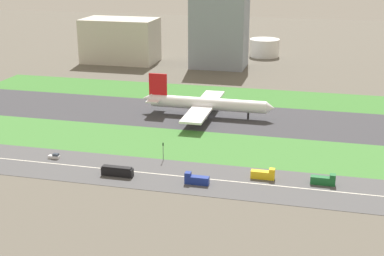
{
  "coord_description": "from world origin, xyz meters",
  "views": [
    {
      "loc": [
        50.16,
        -243.53,
        77.51
      ],
      "look_at": [
        -0.7,
        -36.5,
        6.0
      ],
      "focal_mm": 50.34,
      "sensor_mm": 36.0,
      "label": 1
    }
  ],
  "objects_px": {
    "truck_2": "(196,180)",
    "bus_0": "(117,171)",
    "terminal_building": "(120,40)",
    "hangar_building": "(219,29)",
    "truck_1": "(263,174)",
    "airliner": "(205,104)",
    "car_1": "(55,156)",
    "fuel_tank_west": "(264,48)",
    "truck_0": "(324,180)",
    "traffic_light": "(163,150)"
  },
  "relations": [
    {
      "from": "terminal_building",
      "to": "hangar_building",
      "type": "xyz_separation_m",
      "value": [
        71.26,
        0.0,
        10.71
      ]
    },
    {
      "from": "bus_0",
      "to": "truck_1",
      "type": "xyz_separation_m",
      "value": [
        51.02,
        10.0,
        -0.15
      ]
    },
    {
      "from": "bus_0",
      "to": "traffic_light",
      "type": "xyz_separation_m",
      "value": [
        11.71,
        17.99,
        2.47
      ]
    },
    {
      "from": "truck_2",
      "to": "truck_0",
      "type": "relative_size",
      "value": 1.0
    },
    {
      "from": "car_1",
      "to": "terminal_building",
      "type": "distance_m",
      "value": 187.37
    },
    {
      "from": "airliner",
      "to": "truck_0",
      "type": "distance_m",
      "value": 88.93
    },
    {
      "from": "hangar_building",
      "to": "bus_0",
      "type": "bearing_deg",
      "value": -89.78
    },
    {
      "from": "truck_2",
      "to": "terminal_building",
      "type": "distance_m",
      "value": 217.36
    },
    {
      "from": "truck_2",
      "to": "fuel_tank_west",
      "type": "xyz_separation_m",
      "value": [
        -3.82,
        237.0,
        4.82
      ]
    },
    {
      "from": "airliner",
      "to": "hangar_building",
      "type": "relative_size",
      "value": 1.25
    },
    {
      "from": "truck_0",
      "to": "fuel_tank_west",
      "type": "height_order",
      "value": "fuel_tank_west"
    },
    {
      "from": "truck_2",
      "to": "hangar_building",
      "type": "height_order",
      "value": "hangar_building"
    },
    {
      "from": "truck_0",
      "to": "traffic_light",
      "type": "distance_m",
      "value": 60.57
    },
    {
      "from": "truck_1",
      "to": "bus_0",
      "type": "bearing_deg",
      "value": -168.91
    },
    {
      "from": "truck_0",
      "to": "terminal_building",
      "type": "height_order",
      "value": "terminal_building"
    },
    {
      "from": "car_1",
      "to": "truck_1",
      "type": "height_order",
      "value": "truck_1"
    },
    {
      "from": "terminal_building",
      "to": "hangar_building",
      "type": "distance_m",
      "value": 72.06
    },
    {
      "from": "airliner",
      "to": "truck_2",
      "type": "height_order",
      "value": "airliner"
    },
    {
      "from": "truck_1",
      "to": "truck_0",
      "type": "bearing_deg",
      "value": 0.0
    },
    {
      "from": "truck_1",
      "to": "truck_2",
      "type": "bearing_deg",
      "value": -155.61
    },
    {
      "from": "airliner",
      "to": "car_1",
      "type": "xyz_separation_m",
      "value": [
        -44.41,
        -68.0,
        -5.31
      ]
    },
    {
      "from": "truck_2",
      "to": "fuel_tank_west",
      "type": "distance_m",
      "value": 237.08
    },
    {
      "from": "terminal_building",
      "to": "fuel_tank_west",
      "type": "bearing_deg",
      "value": 24.85
    },
    {
      "from": "truck_2",
      "to": "truck_0",
      "type": "xyz_separation_m",
      "value": [
        42.73,
        10.0,
        0.0
      ]
    },
    {
      "from": "truck_0",
      "to": "terminal_building",
      "type": "bearing_deg",
      "value": 128.29
    },
    {
      "from": "truck_2",
      "to": "bus_0",
      "type": "relative_size",
      "value": 0.72
    },
    {
      "from": "car_1",
      "to": "hangar_building",
      "type": "height_order",
      "value": "hangar_building"
    },
    {
      "from": "bus_0",
      "to": "truck_1",
      "type": "distance_m",
      "value": 51.99
    },
    {
      "from": "bus_0",
      "to": "hangar_building",
      "type": "relative_size",
      "value": 0.22
    },
    {
      "from": "truck_0",
      "to": "traffic_light",
      "type": "bearing_deg",
      "value": 172.41
    },
    {
      "from": "airliner",
      "to": "traffic_light",
      "type": "xyz_separation_m",
      "value": [
        -2.85,
        -60.01,
        -1.94
      ]
    },
    {
      "from": "hangar_building",
      "to": "fuel_tank_west",
      "type": "height_order",
      "value": "hangar_building"
    },
    {
      "from": "car_1",
      "to": "traffic_light",
      "type": "xyz_separation_m",
      "value": [
        41.56,
        7.99,
        3.37
      ]
    },
    {
      "from": "airliner",
      "to": "terminal_building",
      "type": "height_order",
      "value": "terminal_building"
    },
    {
      "from": "fuel_tank_west",
      "to": "car_1",
      "type": "bearing_deg",
      "value": -103.62
    },
    {
      "from": "truck_1",
      "to": "truck_0",
      "type": "xyz_separation_m",
      "value": [
        20.67,
        0.0,
        0.0
      ]
    },
    {
      "from": "truck_2",
      "to": "terminal_building",
      "type": "xyz_separation_m",
      "value": [
        -100.98,
        192.0,
        13.59
      ]
    },
    {
      "from": "bus_0",
      "to": "car_1",
      "type": "bearing_deg",
      "value": -18.52
    },
    {
      "from": "truck_0",
      "to": "hangar_building",
      "type": "xyz_separation_m",
      "value": [
        -72.44,
        182.0,
        24.3
      ]
    },
    {
      "from": "truck_1",
      "to": "hangar_building",
      "type": "height_order",
      "value": "hangar_building"
    },
    {
      "from": "bus_0",
      "to": "fuel_tank_west",
      "type": "bearing_deg",
      "value": -96.06
    },
    {
      "from": "airliner",
      "to": "terminal_building",
      "type": "xyz_separation_m",
      "value": [
        -86.57,
        114.0,
        9.03
      ]
    },
    {
      "from": "airliner",
      "to": "fuel_tank_west",
      "type": "relative_size",
      "value": 2.93
    },
    {
      "from": "truck_2",
      "to": "terminal_building",
      "type": "relative_size",
      "value": 0.16
    },
    {
      "from": "bus_0",
      "to": "truck_1",
      "type": "relative_size",
      "value": 1.38
    },
    {
      "from": "car_1",
      "to": "truck_2",
      "type": "relative_size",
      "value": 0.52
    },
    {
      "from": "bus_0",
      "to": "terminal_building",
      "type": "height_order",
      "value": "terminal_building"
    },
    {
      "from": "airliner",
      "to": "truck_1",
      "type": "bearing_deg",
      "value": -61.8
    },
    {
      "from": "airliner",
      "to": "hangar_building",
      "type": "distance_m",
      "value": 116.7
    },
    {
      "from": "car_1",
      "to": "terminal_building",
      "type": "bearing_deg",
      "value": 103.04
    }
  ]
}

